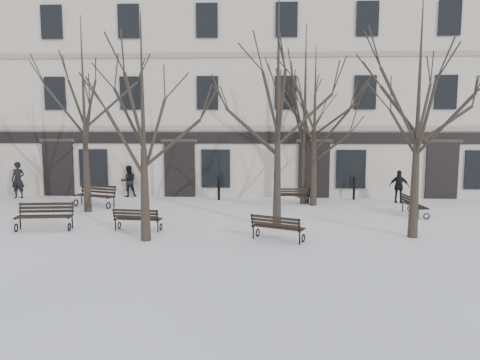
# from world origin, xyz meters

# --- Properties ---
(ground) EXTENTS (100.00, 100.00, 0.00)m
(ground) POSITION_xyz_m (0.00, 0.00, 0.00)
(ground) COLOR white
(ground) RESTS_ON ground
(building) EXTENTS (40.40, 10.20, 11.40)m
(building) POSITION_xyz_m (0.00, 12.96, 5.52)
(building) COLOR #B6B0A8
(building) RESTS_ON ground
(tree_1) EXTENTS (5.12, 5.12, 7.32)m
(tree_1) POSITION_xyz_m (-3.01, -1.30, 4.57)
(tree_1) COLOR black
(tree_1) RESTS_ON ground
(tree_2) EXTENTS (6.08, 6.08, 8.69)m
(tree_2) POSITION_xyz_m (1.39, 0.79, 5.43)
(tree_2) COLOR black
(tree_2) RESTS_ON ground
(tree_3) EXTENTS (5.59, 5.59, 7.99)m
(tree_3) POSITION_xyz_m (5.97, -0.44, 4.99)
(tree_3) COLOR black
(tree_3) RESTS_ON ground
(tree_4) EXTENTS (5.86, 5.86, 8.37)m
(tree_4) POSITION_xyz_m (-6.81, 3.56, 5.23)
(tree_4) COLOR black
(tree_4) RESTS_ON ground
(tree_5) EXTENTS (5.92, 5.92, 8.46)m
(tree_5) POSITION_xyz_m (2.82, 6.05, 5.29)
(tree_5) COLOR black
(tree_5) RESTS_ON ground
(tree_6) EXTENTS (5.20, 5.20, 7.42)m
(tree_6) POSITION_xyz_m (3.24, 5.65, 4.64)
(tree_6) COLOR black
(tree_6) RESTS_ON ground
(bench_0) EXTENTS (2.03, 0.94, 0.99)m
(bench_0) POSITION_xyz_m (-7.06, 0.04, 0.54)
(bench_0) COLOR black
(bench_0) RESTS_ON ground
(bench_1) EXTENTS (1.73, 0.78, 0.85)m
(bench_1) POSITION_xyz_m (-3.64, 0.02, 0.46)
(bench_1) COLOR black
(bench_1) RESTS_ON ground
(bench_2) EXTENTS (1.82, 1.29, 0.88)m
(bench_2) POSITION_xyz_m (1.34, -1.15, 0.48)
(bench_2) COLOR black
(bench_2) RESTS_ON ground
(bench_3) EXTENTS (2.09, 1.36, 1.00)m
(bench_3) POSITION_xyz_m (-6.92, 4.84, 0.54)
(bench_3) COLOR black
(bench_3) RESTS_ON ground
(bench_4) EXTENTS (1.64, 0.66, 0.82)m
(bench_4) POSITION_xyz_m (2.28, 5.92, 0.44)
(bench_4) COLOR black
(bench_4) RESTS_ON ground
(bench_5) EXTENTS (0.77, 1.77, 0.87)m
(bench_5) POSITION_xyz_m (7.17, 3.38, 0.47)
(bench_5) COLOR black
(bench_5) RESTS_ON ground
(bollard_a) EXTENTS (0.15, 0.15, 1.20)m
(bollard_a) POSITION_xyz_m (-1.35, 6.91, 0.64)
(bollard_a) COLOR black
(bollard_a) RESTS_ON ground
(bollard_b) EXTENTS (0.15, 0.15, 1.16)m
(bollard_b) POSITION_xyz_m (5.48, 7.38, 0.62)
(bollard_b) COLOR black
(bollard_b) RESTS_ON ground
(pedestrian_a) EXTENTS (0.69, 0.46, 1.88)m
(pedestrian_a) POSITION_xyz_m (-11.78, 7.09, 0.00)
(pedestrian_a) COLOR black
(pedestrian_a) RESTS_ON ground
(pedestrian_b) EXTENTS (0.99, 0.90, 1.65)m
(pedestrian_b) POSITION_xyz_m (-6.21, 7.80, 0.00)
(pedestrian_b) COLOR black
(pedestrian_b) RESTS_ON ground
(pedestrian_c) EXTENTS (1.02, 0.68, 1.61)m
(pedestrian_c) POSITION_xyz_m (7.47, 6.49, 0.00)
(pedestrian_c) COLOR black
(pedestrian_c) RESTS_ON ground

